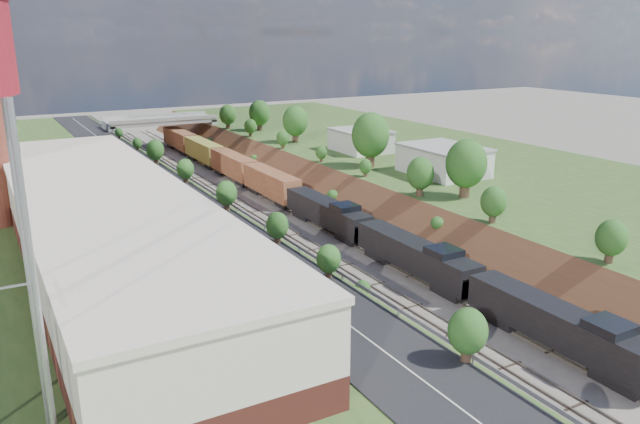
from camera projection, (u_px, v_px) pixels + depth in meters
platform_left at (31, 232)px, 74.77m from camera, size 44.00×180.00×5.00m
platform_right at (455, 173)px, 105.76m from camera, size 44.00×180.00×5.00m
embankment_left at (208, 225)px, 85.80m from camera, size 10.00×180.00×10.00m
embankment_right at (344, 205)px, 96.13m from camera, size 10.00×180.00×10.00m
rail_left_track at (263, 216)px, 89.71m from camera, size 1.58×180.00×0.18m
rail_right_track at (295, 211)px, 92.16m from camera, size 1.58×180.00×0.18m
road at (173, 194)px, 82.28m from camera, size 8.00×180.00×0.10m
guardrail at (203, 187)px, 83.90m from camera, size 0.10×171.00×0.70m
commercial_building at (106, 226)px, 57.01m from camera, size 14.30×62.30×7.00m
overpass at (161, 127)px, 141.56m from camera, size 24.50×8.30×7.40m
white_building_near at (443, 161)px, 93.34m from camera, size 9.00×12.00×4.00m
white_building_far at (361, 141)px, 111.60m from camera, size 8.00×10.00×3.60m
tree_right_large at (466, 164)px, 79.57m from camera, size 5.25×5.25×7.61m
tree_left_crest at (362, 273)px, 49.94m from camera, size 2.45×2.45×3.55m
freight_train at (277, 186)px, 96.76m from camera, size 3.03×122.20×4.55m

